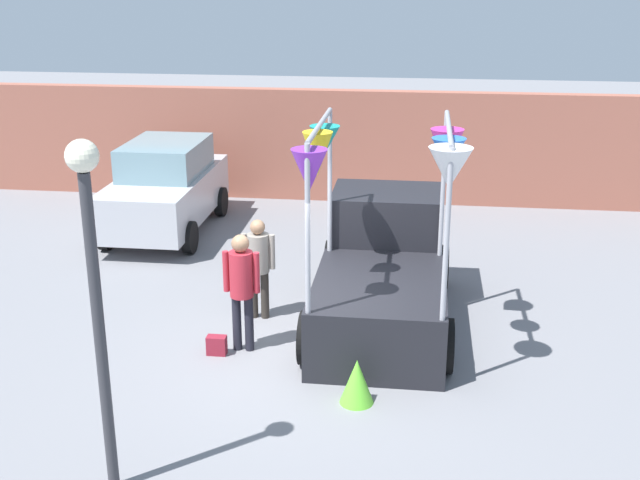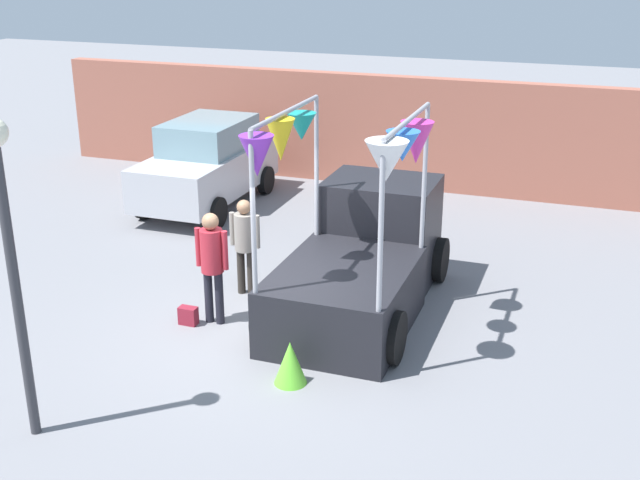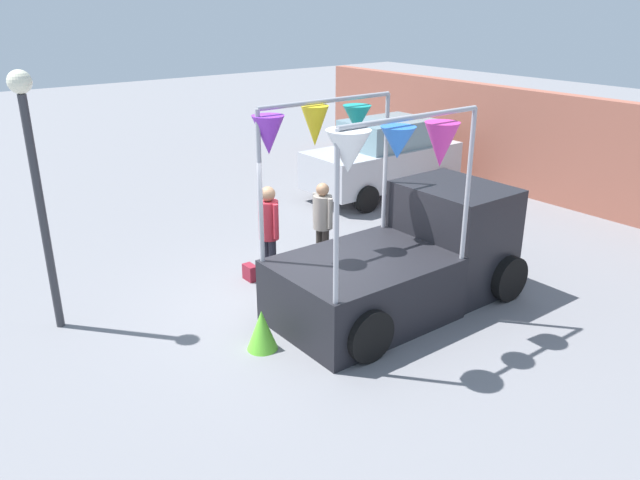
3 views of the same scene
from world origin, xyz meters
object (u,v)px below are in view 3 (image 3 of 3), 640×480
vendor_truck (410,251)px  parked_car (383,158)px  person_customer (269,226)px  folded_kite_bundle_lime (262,330)px  street_lamp (34,167)px  handbag (250,272)px  person_vendor (323,218)px

vendor_truck → parked_car: (-4.71, 3.79, 0.05)m
parked_car → person_customer: size_ratio=2.27×
vendor_truck → person_customer: vendor_truck is taller
person_customer → folded_kite_bundle_lime: bearing=-36.2°
street_lamp → folded_kite_bundle_lime: size_ratio=6.32×
vendor_truck → folded_kite_bundle_lime: (-0.18, -2.70, -0.59)m
handbag → folded_kite_bundle_lime: bearing=-27.3°
vendor_truck → person_vendor: 1.95m
folded_kite_bundle_lime → vendor_truck: bearing=86.1°
vendor_truck → person_vendor: size_ratio=2.56×
person_customer → person_vendor: person_customer is taller
person_vendor → street_lamp: size_ratio=0.43×
vendor_truck → person_customer: (-1.94, -1.41, 0.18)m
person_customer → street_lamp: 3.72m
vendor_truck → person_vendor: (-1.93, -0.28, 0.09)m
street_lamp → folded_kite_bundle_lime: bearing=40.6°
person_vendor → handbag: (-0.36, -1.34, -0.84)m
parked_car → person_vendor: size_ratio=2.46×
parked_car → folded_kite_bundle_lime: (4.53, -6.49, -0.64)m
person_vendor → street_lamp: street_lamp is taller
vendor_truck → street_lamp: bearing=-118.7°
parked_car → person_vendor: 4.93m
person_customer → handbag: size_ratio=6.29×
parked_car → vendor_truck: bearing=-38.8°
handbag → folded_kite_bundle_lime: 2.38m
folded_kite_bundle_lime → person_customer: bearing=143.8°
vendor_truck → parked_car: 6.05m
street_lamp → person_vendor: bearing=81.3°
person_vendor → handbag: 1.62m
street_lamp → handbag: bearing=84.1°
person_vendor → handbag: size_ratio=5.80×
vendor_truck → parked_car: bearing=141.2°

